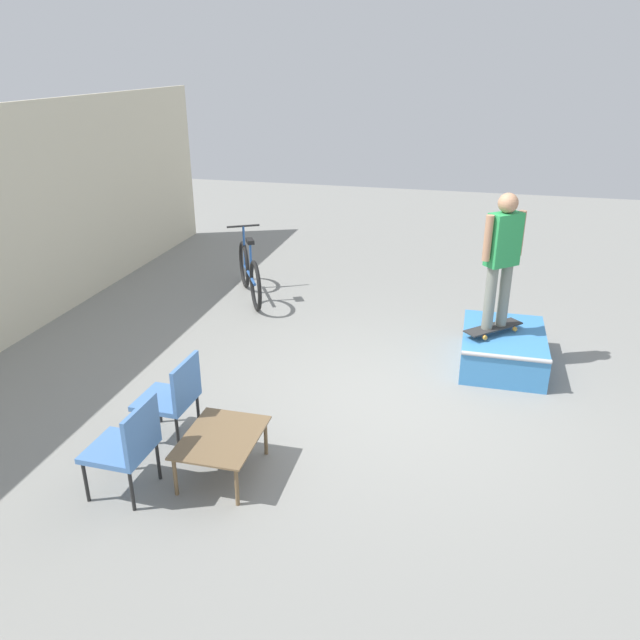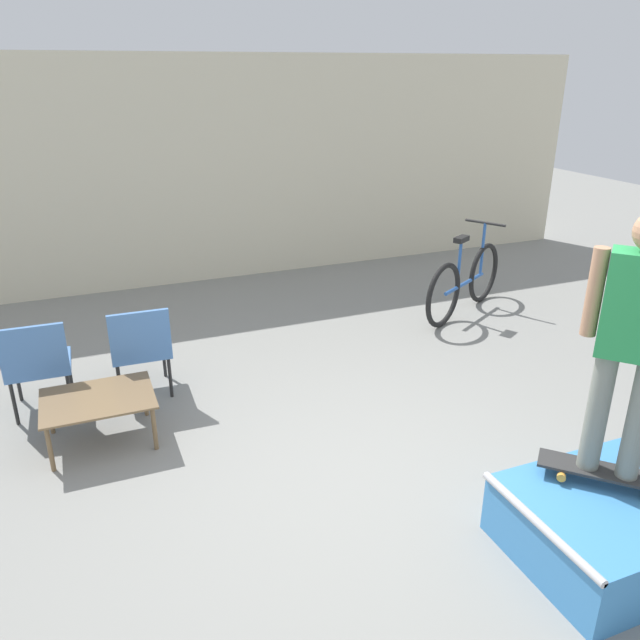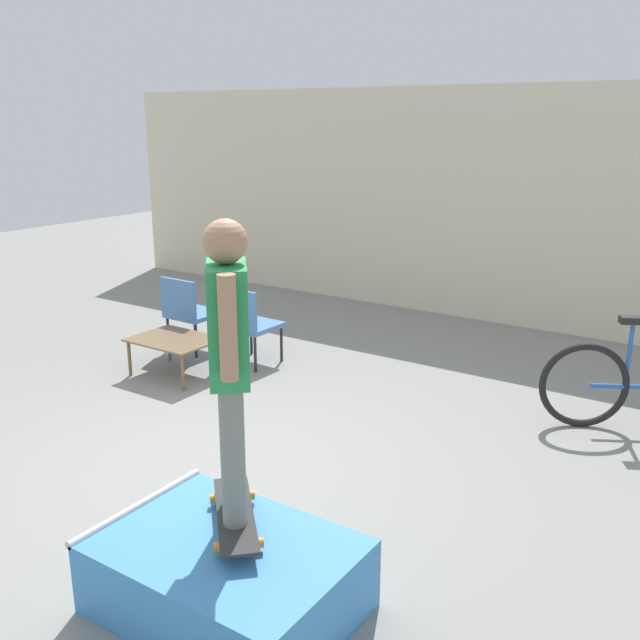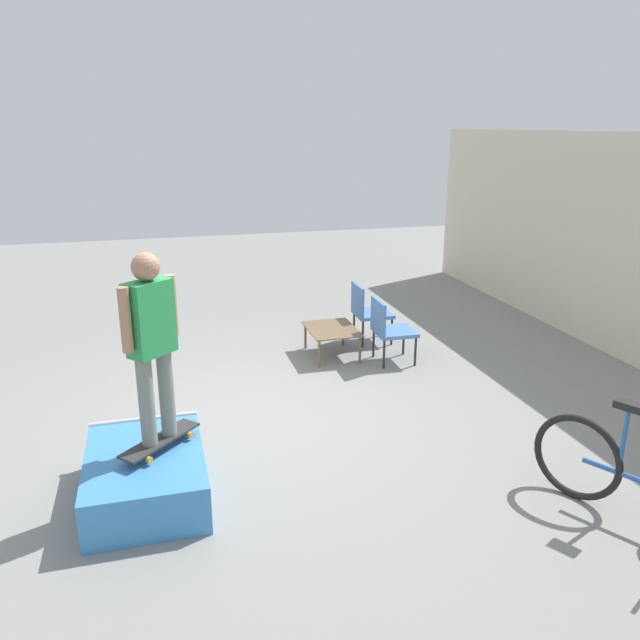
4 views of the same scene
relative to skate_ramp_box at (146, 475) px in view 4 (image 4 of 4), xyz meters
name	(u,v)px [view 4 (image 4 of 4)]	position (x,y,z in m)	size (l,w,h in m)	color
ground_plane	(256,421)	(-1.19, 1.15, -0.21)	(24.00, 24.00, 0.00)	gray
skate_ramp_box	(146,475)	(0.00, 0.00, 0.00)	(1.38, 0.98, 0.44)	#3D84C6
skateboard_on_ramp	(160,440)	(-0.05, 0.14, 0.29)	(0.70, 0.71, 0.07)	#2D2D2D
person_skater	(151,334)	(-0.05, 0.14, 1.25)	(0.41, 0.45, 1.62)	gray
coffee_table	(332,331)	(-2.90, 2.51, 0.15)	(0.86, 0.66, 0.40)	brown
patio_chair_left	(367,309)	(-3.33, 3.17, 0.29)	(0.53, 0.53, 0.87)	black
patio_chair_right	(389,327)	(-2.47, 3.17, 0.29)	(0.54, 0.54, 0.87)	black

